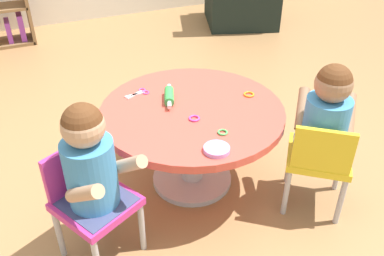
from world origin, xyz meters
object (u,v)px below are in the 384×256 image
(child_chair_left, at_px, (91,199))
(craft_scissors, at_px, (140,93))
(seated_child_right, at_px, (327,115))
(rolling_pin, at_px, (169,96))
(seated_child_left, at_px, (90,161))
(craft_table, at_px, (192,126))
(child_chair_right, at_px, (319,159))

(child_chair_left, height_order, craft_scissors, child_chair_left)
(seated_child_right, bearing_deg, rolling_pin, 138.56)
(seated_child_left, bearing_deg, seated_child_right, -4.86)
(child_chair_left, distance_m, craft_scissors, 0.68)
(child_chair_left, relative_size, rolling_pin, 2.40)
(craft_table, distance_m, rolling_pin, 0.20)
(child_chair_left, relative_size, seated_child_right, 1.05)
(child_chair_left, bearing_deg, seated_child_left, -62.63)
(child_chair_right, height_order, rolling_pin, child_chair_right)
(craft_table, height_order, rolling_pin, rolling_pin)
(craft_table, xyz_separation_m, rolling_pin, (-0.08, 0.13, 0.13))
(craft_table, relative_size, craft_scissors, 6.62)
(child_chair_left, xyz_separation_m, craft_scissors, (0.40, 0.53, 0.17))
(seated_child_right, bearing_deg, child_chair_right, -128.01)
(child_chair_right, xyz_separation_m, seated_child_right, (0.02, 0.03, 0.23))
(seated_child_left, relative_size, seated_child_right, 1.00)
(seated_child_left, distance_m, craft_scissors, 0.68)
(seated_child_left, height_order, seated_child_right, same)
(child_chair_left, bearing_deg, seated_child_right, -6.60)
(seated_child_left, bearing_deg, rolling_pin, 40.64)
(craft_table, xyz_separation_m, craft_scissors, (-0.19, 0.26, 0.11))
(seated_child_left, distance_m, child_chair_right, 1.09)
(seated_child_right, height_order, craft_scissors, seated_child_right)
(child_chair_left, height_order, seated_child_right, seated_child_right)
(seated_child_right, distance_m, rolling_pin, 0.79)
(craft_table, height_order, child_chair_right, child_chair_right)
(child_chair_right, bearing_deg, craft_scissors, 134.94)
(seated_child_right, distance_m, craft_scissors, 0.96)
(craft_table, xyz_separation_m, child_chair_left, (-0.59, -0.27, -0.06))
(craft_scissors, bearing_deg, seated_child_right, -42.71)
(craft_table, height_order, craft_scissors, craft_scissors)
(seated_child_right, relative_size, rolling_pin, 2.28)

